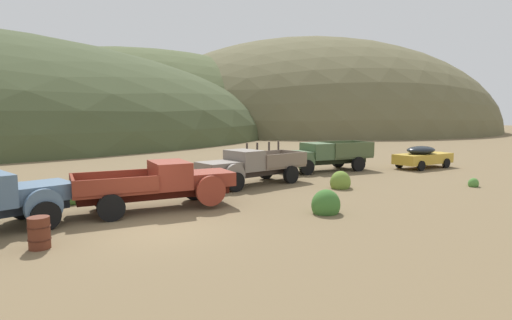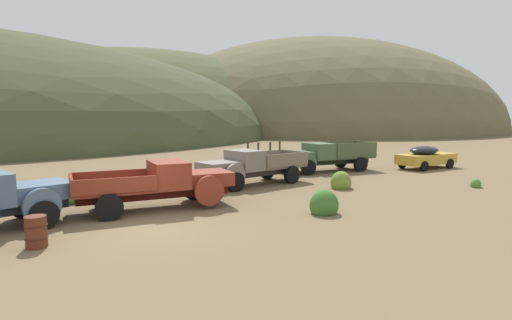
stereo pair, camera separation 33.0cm
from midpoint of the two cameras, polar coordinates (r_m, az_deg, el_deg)
name	(u,v)px [view 2 (the right image)]	position (r m, az deg, el deg)	size (l,w,h in m)	color
ground_plane	(154,229)	(14.02, -13.35, -9.31)	(300.00, 300.00, 0.00)	brown
hill_center	(152,133)	(89.63, -14.24, 3.73)	(88.63, 61.53, 33.81)	#4C5633
hill_far_right	(311,130)	(102.33, 7.80, 4.16)	(85.14, 84.36, 42.65)	brown
truck_rust_red	(166,183)	(16.80, -11.92, -3.17)	(6.33, 2.91, 1.89)	#42140D
truck_primer_gray	(246,167)	(21.62, -0.90, -0.95)	(6.45, 2.93, 2.16)	#3D322D
truck_weathered_green	(321,156)	(27.35, 9.34, 0.53)	(6.77, 3.18, 1.91)	#232B1B
car_faded_yellow	(428,157)	(31.13, 23.06, 0.43)	(4.82, 2.00, 1.57)	gold
oil_drum_spare	(36,232)	(13.18, -27.66, -8.85)	(0.62, 0.62, 0.90)	#5B2819
bush_lone_scrub	(324,206)	(15.82, 10.04, -6.39)	(1.15, 1.04, 1.19)	#3D702D
bush_front_left	(341,183)	(21.39, 12.22, -3.11)	(1.24, 1.07, 1.15)	olive
bush_near_barrel	(476,184)	(24.22, 28.60, -2.97)	(0.69, 0.60, 0.59)	#4C8438
bush_between_trucks	(74,198)	(19.16, -23.55, -4.84)	(1.31, 1.04, 0.80)	#4C8438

